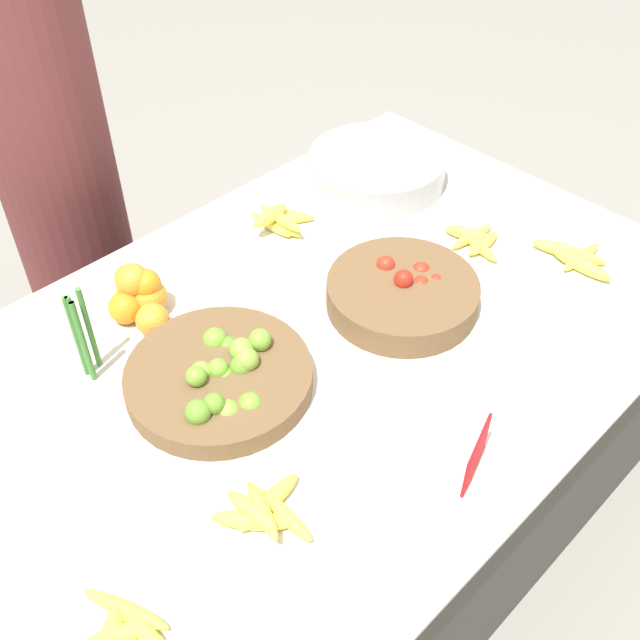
# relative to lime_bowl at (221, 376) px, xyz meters

# --- Properties ---
(ground_plane) EXTENTS (12.00, 12.00, 0.00)m
(ground_plane) POSITION_rel_lime_bowl_xyz_m (0.25, -0.04, -0.72)
(ground_plane) COLOR gray
(market_table) EXTENTS (1.78, 1.16, 0.69)m
(market_table) POSITION_rel_lime_bowl_xyz_m (0.25, -0.04, -0.37)
(market_table) COLOR #4C4742
(market_table) RESTS_ON ground_plane
(lime_bowl) EXTENTS (0.38, 0.38, 0.09)m
(lime_bowl) POSITION_rel_lime_bowl_xyz_m (0.00, 0.00, 0.00)
(lime_bowl) COLOR brown
(lime_bowl) RESTS_ON market_table
(tomato_basket) EXTENTS (0.35, 0.35, 0.10)m
(tomato_basket) POSITION_rel_lime_bowl_xyz_m (0.45, -0.10, 0.01)
(tomato_basket) COLOR brown
(tomato_basket) RESTS_ON market_table
(orange_pile) EXTENTS (0.14, 0.23, 0.13)m
(orange_pile) POSITION_rel_lime_bowl_xyz_m (0.02, 0.31, 0.02)
(orange_pile) COLOR orange
(orange_pile) RESTS_ON market_table
(metal_bowl) EXTENTS (0.38, 0.38, 0.08)m
(metal_bowl) POSITION_rel_lime_bowl_xyz_m (0.80, 0.29, 0.01)
(metal_bowl) COLOR #B7B7BF
(metal_bowl) RESTS_ON market_table
(price_sign) EXTENTS (0.12, 0.05, 0.10)m
(price_sign) POSITION_rel_lime_bowl_xyz_m (0.19, -0.49, 0.02)
(price_sign) COLOR red
(price_sign) RESTS_ON market_table
(veg_bundle) EXTENTS (0.04, 0.04, 0.21)m
(veg_bundle) POSITION_rel_lime_bowl_xyz_m (-0.17, 0.22, 0.08)
(veg_bundle) COLOR #428438
(veg_bundle) RESTS_ON market_table
(banana_bunch_back_center) EXTENTS (0.18, 0.17, 0.06)m
(banana_bunch_back_center) POSITION_rel_lime_bowl_xyz_m (0.46, 0.32, -0.00)
(banana_bunch_back_center) COLOR #EFDB4C
(banana_bunch_back_center) RESTS_ON market_table
(banana_bunch_middle_right) EXTENTS (0.15, 0.22, 0.03)m
(banana_bunch_middle_right) POSITION_rel_lime_bowl_xyz_m (0.87, -0.29, -0.01)
(banana_bunch_middle_right) COLOR #EFDB4C
(banana_bunch_middle_right) RESTS_ON market_table
(banana_bunch_front_right) EXTENTS (0.18, 0.17, 0.05)m
(banana_bunch_front_right) POSITION_rel_lime_bowl_xyz_m (-0.15, -0.29, -0.01)
(banana_bunch_front_right) COLOR #EFDB4C
(banana_bunch_front_right) RESTS_ON market_table
(banana_bunch_front_left) EXTENTS (0.15, 0.21, 0.03)m
(banana_bunch_front_left) POSITION_rel_lime_bowl_xyz_m (-0.44, -0.30, -0.01)
(banana_bunch_front_left) COLOR #EFDB4C
(banana_bunch_front_left) RESTS_ON market_table
(banana_bunch_front_center) EXTENTS (0.15, 0.18, 0.03)m
(banana_bunch_front_center) POSITION_rel_lime_bowl_xyz_m (0.76, -0.08, -0.01)
(banana_bunch_front_center) COLOR #EFDB4C
(banana_bunch_front_center) RESTS_ON market_table
(vendor_person) EXTENTS (0.33, 0.33, 1.65)m
(vendor_person) POSITION_rel_lime_bowl_xyz_m (0.17, 0.94, 0.05)
(vendor_person) COLOR brown
(vendor_person) RESTS_ON ground_plane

